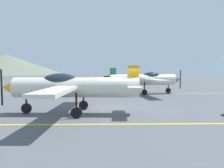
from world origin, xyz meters
TOP-DOWN VIEW (x-y plane):
  - ground_plane at (0.00, 0.00)m, footprint 400.00×400.00m
  - apron_line_near at (0.00, -3.11)m, footprint 80.00×0.16m
  - apron_line_far at (0.00, 8.82)m, footprint 80.00×0.16m
  - airplane_near at (-2.77, -0.78)m, footprint 7.73×8.91m
  - airplane_mid at (3.16, 8.75)m, footprint 7.80×8.93m
  - car_sedan at (-0.40, 19.01)m, footprint 2.62×4.56m
  - hill_left at (-63.10, 112.09)m, footprint 71.09×71.09m
  - hill_centerleft at (77.73, 127.28)m, footprint 77.57×77.57m

SIDE VIEW (x-z plane):
  - ground_plane at x=0.00m, z-range 0.00..0.00m
  - apron_line_near at x=0.00m, z-range 0.00..0.01m
  - apron_line_far at x=0.00m, z-range 0.00..0.01m
  - car_sedan at x=-0.40m, z-range 0.03..1.65m
  - airplane_near at x=-2.77m, z-range 0.17..2.84m
  - airplane_mid at x=3.16m, z-range 0.17..2.84m
  - hill_centerleft at x=77.73m, z-range 0.00..12.26m
  - hill_left at x=-63.10m, z-range 0.00..12.31m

